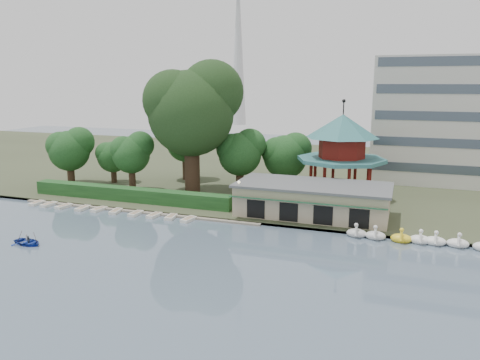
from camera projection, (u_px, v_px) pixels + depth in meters
The scene contains 14 objects.
ground_plane at pixel (149, 275), 40.66m from camera, with size 220.00×220.00×0.00m, color slate.
shore at pixel (290, 169), 88.57m from camera, with size 220.00×70.00×0.40m, color #424930.
embankment at pixel (223, 219), 56.58m from camera, with size 220.00×0.60×0.30m, color gray.
dock at pixel (136, 211), 60.42m from camera, with size 34.00×1.60×0.24m, color gray.
boathouse at pixel (312, 199), 57.16m from camera, with size 18.60×9.39×3.90m.
pavilion at pixel (342, 148), 64.70m from camera, with size 12.40×12.40×13.50m.
broadcast_tower at pixel (238, 34), 176.48m from camera, with size 8.00×8.00×96.00m.
hedge at pixel (130, 194), 64.20m from camera, with size 30.00×2.00×1.80m, color #225222.
lamp_post at pixel (239, 191), 57.00m from camera, with size 0.36×0.36×4.28m.
big_tree at pixel (193, 107), 66.88m from camera, with size 13.56×12.63×19.22m.
small_trees at pixel (182, 150), 72.75m from camera, with size 40.22×16.29×9.90m.
swan_boats at pixel (451, 243), 47.52m from camera, with size 21.10×2.10×1.92m.
moored_rowboats at pixel (108, 211), 60.24m from camera, with size 24.14×2.76×0.36m.
rowboat_with_passengers at pixel (28, 240), 48.18m from camera, with size 5.08×3.95×2.01m.
Camera 1 is at (20.18, -33.25, 16.47)m, focal length 35.00 mm.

